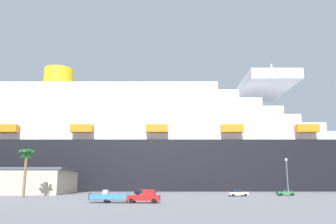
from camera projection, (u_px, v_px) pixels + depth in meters
ground_plane at (138, 193)px, 103.07m from camera, size 600.00×600.00×0.00m
cruise_ship at (122, 148)px, 139.48m from camera, size 234.85×45.87×58.34m
pickup_truck at (145, 197)px, 57.16m from camera, size 5.84×2.95×2.20m
small_boat_on_trailer at (113, 197)px, 57.69m from camera, size 8.89×3.02×2.15m
palm_tree at (26, 158)px, 77.48m from camera, size 3.68×3.74×10.97m
street_lamp at (287, 173)px, 69.74m from camera, size 0.56×0.56×8.26m
parked_car_black_coupe at (143, 192)px, 91.92m from camera, size 4.70×2.72×1.58m
parked_car_silver_sedan at (237, 193)px, 82.13m from camera, size 5.04×2.75×1.58m
parked_car_green_wagon at (286, 192)px, 86.34m from camera, size 4.38×2.20×1.58m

